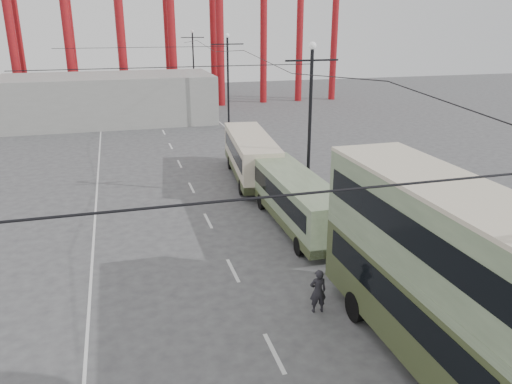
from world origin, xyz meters
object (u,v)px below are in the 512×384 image
object	(u,v)px
double_decker_bus	(448,273)
pedestrian	(318,291)
single_decker_green	(296,198)
single_decker_cream	(251,155)

from	to	relation	value
double_decker_bus	pedestrian	distance (m)	5.26
single_decker_green	single_decker_cream	bearing A→B (deg)	90.48
single_decker_cream	pedestrian	distance (m)	16.93
single_decker_green	single_decker_cream	world-z (taller)	single_decker_cream
double_decker_bus	single_decker_green	distance (m)	12.17
double_decker_bus	single_decker_green	world-z (taller)	double_decker_bus
single_decker_green	pedestrian	bearing A→B (deg)	-104.16
single_decker_cream	pedestrian	xyz separation A→B (m)	(-1.96, -16.79, -0.86)
single_decker_green	pedestrian	distance (m)	8.32
single_decker_green	single_decker_cream	distance (m)	8.76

